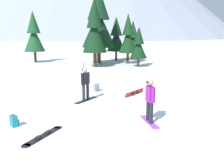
# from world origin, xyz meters

# --- Properties ---
(ground_plane) EXTENTS (800.00, 800.00, 0.00)m
(ground_plane) POSITION_xyz_m (0.00, 0.00, 0.00)
(ground_plane) COLOR white
(snowboarder_foreground) EXTENTS (0.54, 1.50, 1.74)m
(snowboarder_foreground) POSITION_xyz_m (2.44, -0.46, 0.92)
(snowboarder_foreground) COLOR #993FD8
(snowboarder_foreground) RESTS_ON ground_plane
(snowboarder_midground) EXTENTS (1.18, 1.40, 1.74)m
(snowboarder_midground) POSITION_xyz_m (-0.23, 2.78, 0.92)
(snowboarder_midground) COLOR black
(snowboarder_midground) RESTS_ON ground_plane
(loose_snowboard_near_right) EXTENTS (1.18, 1.83, 0.09)m
(loose_snowboard_near_right) POSITION_xyz_m (-1.50, -1.55, 0.02)
(loose_snowboard_near_right) COLOR black
(loose_snowboard_near_right) RESTS_ON ground_plane
(loose_snowboard_near_left) EXTENTS (1.32, 1.42, 0.25)m
(loose_snowboard_near_left) POSITION_xyz_m (2.50, 3.77, 0.13)
(loose_snowboard_near_left) COLOR red
(loose_snowboard_near_left) RESTS_ON ground_plane
(backpack_grey) EXTENTS (0.38, 0.35, 0.47)m
(backpack_grey) POSITION_xyz_m (0.32, 4.74, 0.21)
(backpack_grey) COLOR gray
(backpack_grey) RESTS_ON ground_plane
(backpack_teal) EXTENTS (0.37, 0.38, 0.47)m
(backpack_teal) POSITION_xyz_m (-2.79, -0.59, 0.21)
(backpack_teal) COLOR #1E7A7F
(backpack_teal) RESTS_ON ground_plane
(trail_marker_pole) EXTENTS (0.06, 0.06, 1.61)m
(trail_marker_pole) POSITION_xyz_m (-0.53, 6.36, 0.80)
(trail_marker_pole) COLOR orange
(trail_marker_pole) RESTS_ON ground_plane
(pine_tree_twin) EXTENTS (2.30, 2.30, 5.29)m
(pine_tree_twin) POSITION_xyz_m (2.71, 20.40, 2.89)
(pine_tree_twin) COLOR #472D19
(pine_tree_twin) RESTS_ON ground_plane
(pine_tree_leaning) EXTENTS (2.40, 2.40, 6.76)m
(pine_tree_leaning) POSITION_xyz_m (0.15, 14.84, 3.68)
(pine_tree_leaning) COLOR #472D19
(pine_tree_leaning) RESTS_ON ground_plane
(pine_tree_young) EXTENTS (2.00, 2.00, 5.47)m
(pine_tree_young) POSITION_xyz_m (3.78, 17.35, 2.98)
(pine_tree_young) COLOR #472D19
(pine_tree_young) RESTS_ON ground_plane
(pine_tree_tall) EXTENTS (2.01, 2.01, 4.87)m
(pine_tree_tall) POSITION_xyz_m (4.80, 20.66, 2.66)
(pine_tree_tall) COLOR #472D19
(pine_tree_tall) RESTS_ON ground_plane
(pine_tree_broad) EXTENTS (2.32, 2.32, 5.82)m
(pine_tree_broad) POSITION_xyz_m (-6.80, 18.96, 3.17)
(pine_tree_broad) COLOR #472D19
(pine_tree_broad) RESTS_ON ground_plane
(pine_tree_short) EXTENTS (3.66, 3.66, 8.37)m
(pine_tree_short) POSITION_xyz_m (0.56, 17.34, 4.57)
(pine_tree_short) COLOR #472D19
(pine_tree_short) RESTS_ON ground_plane
(pine_tree_slender) EXTENTS (1.73, 1.73, 4.02)m
(pine_tree_slender) POSITION_xyz_m (4.55, 14.89, 2.19)
(pine_tree_slender) COLOR #472D19
(pine_tree_slender) RESTS_ON ground_plane
(peak_north_spur) EXTENTS (151.99, 151.99, 57.25)m
(peak_north_spur) POSITION_xyz_m (37.20, 224.53, 29.91)
(peak_north_spur) COLOR #B2B7C6
(peak_north_spur) RESTS_ON ground_plane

